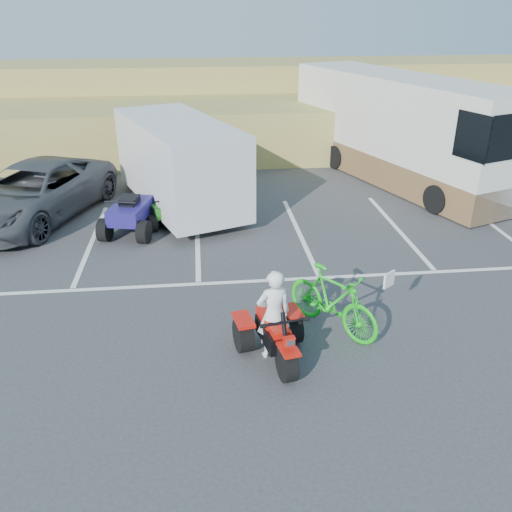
{
  "coord_description": "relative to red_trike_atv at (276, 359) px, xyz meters",
  "views": [
    {
      "loc": [
        0.14,
        -8.1,
        5.63
      ],
      "look_at": [
        1.18,
        1.59,
        1.0
      ],
      "focal_mm": 38.0,
      "sensor_mm": 36.0,
      "label": 1
    }
  ],
  "objects": [
    {
      "name": "green_dirt_bike",
      "position": [
        1.16,
        0.83,
        0.62
      ],
      "size": [
        1.71,
        2.01,
        1.25
      ],
      "primitive_type": "imported",
      "rotation": [
        0.0,
        0.0,
        0.64
      ],
      "color": "#14BF19",
      "rests_on": "ground"
    },
    {
      "name": "red_trike_atv",
      "position": [
        0.0,
        0.0,
        0.0
      ],
      "size": [
        1.48,
        1.79,
        1.04
      ],
      "primitive_type": null,
      "rotation": [
        0.0,
        0.0,
        0.19
      ],
      "color": "red",
      "rests_on": "ground"
    },
    {
      "name": "quad_atv_blue",
      "position": [
        -3.0,
        5.95,
        0.0
      ],
      "size": [
        1.66,
        1.98,
        1.13
      ],
      "primitive_type": null,
      "rotation": [
        0.0,
        0.0,
        -0.24
      ],
      "color": "navy",
      "rests_on": "ground"
    },
    {
      "name": "cargo_trailer",
      "position": [
        -1.74,
        7.79,
        1.39
      ],
      "size": [
        4.0,
        5.91,
        2.56
      ],
      "rotation": [
        0.0,
        0.0,
        0.36
      ],
      "color": "silver",
      "rests_on": "ground"
    },
    {
      "name": "rider",
      "position": [
        -0.03,
        0.15,
        0.82
      ],
      "size": [
        0.66,
        0.5,
        1.64
      ],
      "primitive_type": "imported",
      "rotation": [
        0.0,
        0.0,
        3.33
      ],
      "color": "white",
      "rests_on": "ground"
    },
    {
      "name": "rv_motorhome",
      "position": [
        5.53,
        10.0,
        1.46
      ],
      "size": [
        5.45,
        9.59,
        3.36
      ],
      "rotation": [
        0.0,
        0.0,
        0.35
      ],
      "color": "silver",
      "rests_on": "ground"
    },
    {
      "name": "parking_stripes",
      "position": [
        -0.43,
        4.57,
        0.0
      ],
      "size": [
        28.0,
        5.16,
        0.01
      ],
      "color": "white",
      "rests_on": "ground"
    },
    {
      "name": "quad_atv_green",
      "position": [
        -2.26,
        6.56,
        0.0
      ],
      "size": [
        1.37,
        1.57,
        0.86
      ],
      "primitive_type": null,
      "rotation": [
        0.0,
        0.0,
        0.35
      ],
      "color": "#1D6216",
      "rests_on": "ground"
    },
    {
      "name": "ground",
      "position": [
        -1.3,
        0.5,
        0.0
      ],
      "size": [
        100.0,
        100.0,
        0.0
      ],
      "primitive_type": "plane",
      "color": "#363639",
      "rests_on": "ground"
    },
    {
      "name": "grass_embankment",
      "position": [
        -1.3,
        15.98,
        1.42
      ],
      "size": [
        40.0,
        8.5,
        3.1
      ],
      "color": "#9A8F46",
      "rests_on": "ground"
    },
    {
      "name": "grey_pickup",
      "position": [
        -5.79,
        7.36,
        0.77
      ],
      "size": [
        4.34,
        6.05,
        1.53
      ],
      "primitive_type": "imported",
      "rotation": [
        0.0,
        0.0,
        -0.37
      ],
      "color": "#404247",
      "rests_on": "ground"
    }
  ]
}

